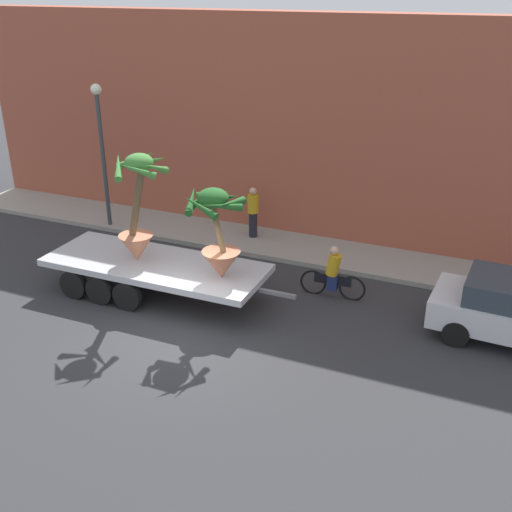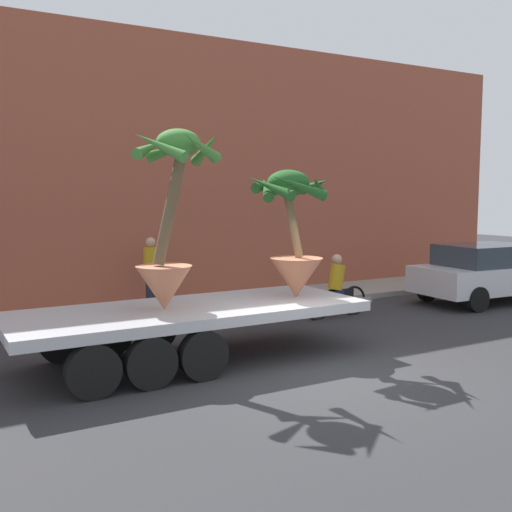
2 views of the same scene
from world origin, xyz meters
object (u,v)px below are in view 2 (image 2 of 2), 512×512
Objects in this scene: potted_palm_rear at (293,237)px; potted_palm_middle at (170,229)px; parked_car at (489,272)px; pedestrian_near_gate at (151,270)px; cyclist at (336,289)px; flatbed_trailer at (176,320)px.

potted_palm_middle is at bearing 178.07° from potted_palm_rear.
potted_palm_rear is 7.57m from parked_car.
potted_palm_middle is 1.77× the size of pedestrian_near_gate.
parked_car is (9.70, 1.46, -1.51)m from potted_palm_middle.
cyclist is at bearing 20.92° from potted_palm_middle.
potted_palm_middle reaches higher than flatbed_trailer.
cyclist is 0.42× the size of parked_car.
cyclist is (4.90, 1.87, -1.67)m from potted_palm_middle.
flatbed_trailer is 5.11m from cyclist.
cyclist is 4.83m from parked_car.
potted_palm_rear is 0.79× the size of potted_palm_middle.
pedestrian_near_gate is (1.17, 4.59, 0.27)m from flatbed_trailer.
potted_palm_rear is at bearing -76.72° from pedestrian_near_gate.
potted_palm_rear is at bearing -141.92° from cyclist.
cyclist is 4.58m from pedestrian_near_gate.
pedestrian_near_gate is (-1.12, 4.75, -1.08)m from potted_palm_rear.
potted_palm_middle is at bearing -147.53° from flatbed_trailer.
cyclist is at bearing 38.08° from potted_palm_rear.
potted_palm_middle reaches higher than cyclist.
pedestrian_near_gate reaches higher than flatbed_trailer.
parked_car is at bearing 8.54° from potted_palm_middle.
parked_car is (4.81, -0.42, 0.16)m from cyclist.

